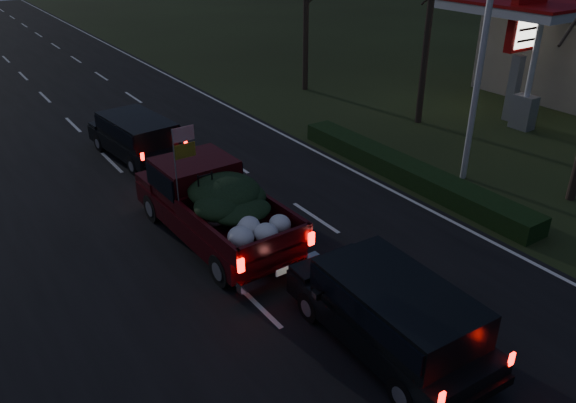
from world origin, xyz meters
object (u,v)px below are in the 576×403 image
gas_price_pylon (524,31)px  lead_suv (137,133)px  light_pole (489,10)px  rear_suv (393,309)px  pickup_truck (214,201)px

gas_price_pylon → lead_suv: gas_price_pylon is taller
light_pole → rear_suv: bearing=-148.8°
rear_suv → light_pole: bearing=33.2°
pickup_truck → lead_suv: bearing=85.2°
light_pole → pickup_truck: size_ratio=1.58×
light_pole → gas_price_pylon: (6.50, 2.99, -1.71)m
lead_suv → rear_suv: rear_suv is taller
light_pole → gas_price_pylon: bearing=24.7°
gas_price_pylon → pickup_truck: bearing=-173.2°
pickup_truck → rear_suv: bearing=-83.7°
gas_price_pylon → rear_suv: size_ratio=1.19×
light_pole → lead_suv: bearing=137.1°
light_pole → pickup_truck: (-8.84, 1.17, -4.36)m
pickup_truck → gas_price_pylon: bearing=5.1°
lead_suv → rear_suv: 12.74m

